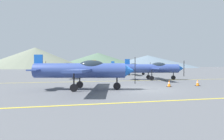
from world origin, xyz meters
The scene contains 12 objects.
ground_plane centered at (0.00, 0.00, 0.00)m, with size 400.00×400.00×0.00m, color #54565B.
apron_line_near centered at (0.00, -4.91, 0.01)m, with size 80.00×0.16×0.01m, color yellow.
apron_line_far centered at (0.00, 8.20, 0.01)m, with size 80.00×0.16×0.01m, color yellow.
airplane_near centered at (-4.57, 0.72, 1.54)m, with size 7.98×9.06×2.73m.
airplane_mid centered at (5.26, 9.07, 1.54)m, with size 7.98×9.08×2.73m.
airplane_far centered at (-5.24, 16.15, 1.54)m, with size 7.98×9.09×2.73m.
airplane_back centered at (6.28, 21.79, 1.54)m, with size 7.97×9.11×2.73m.
traffic_cone_front centered at (2.95, 1.13, 0.29)m, with size 0.36×0.36×0.59m.
traffic_cone_side centered at (5.92, 1.25, 0.29)m, with size 0.36×0.36×0.59m.
hill_centerleft centered at (-27.25, 121.85, 6.99)m, with size 67.79×67.79×13.98m, color slate.
hill_centerright centered at (20.76, 158.02, 6.73)m, with size 85.07×85.07×13.46m, color #4C6651.
hill_right centered at (66.27, 150.52, 5.66)m, with size 89.00×89.00×11.33m, color slate.
Camera 1 is at (-5.72, -14.05, 1.88)m, focal length 30.53 mm.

